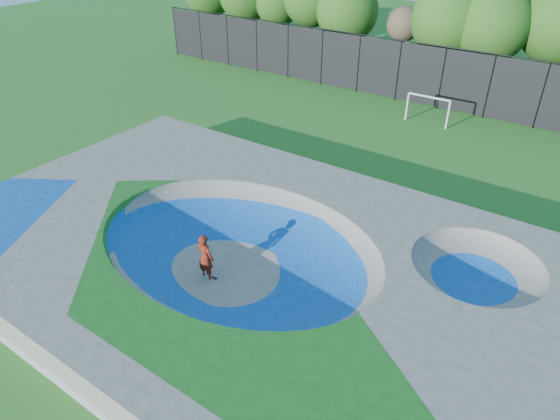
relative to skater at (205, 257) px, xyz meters
The scene contains 7 objects.
ground 1.52m from the skater, 52.14° to the left, with size 120.00×120.00×0.00m, color #25651C.
skate_deck 1.21m from the skater, 52.14° to the left, with size 22.00×14.00×1.50m, color gray.
skater is the anchor object (origin of this frame).
skateboard 0.92m from the skater, ahead, with size 0.78×0.22×0.05m, color black.
soccer_goal 18.88m from the skater, 86.64° to the left, with size 2.71×0.12×1.79m.
fence 21.99m from the skater, 88.09° to the left, with size 48.09×0.09×4.04m.
treeline 27.35m from the skater, 83.02° to the left, with size 53.29×7.47×8.23m.
Camera 1 is at (9.60, -11.10, 11.78)m, focal length 32.00 mm.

